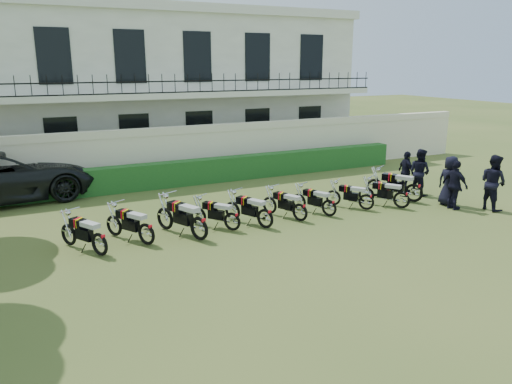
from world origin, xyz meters
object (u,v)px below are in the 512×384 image
(officer_5, at_px, (406,172))
(motorcycle_2, at_px, (199,223))
(motorcycle_6, at_px, (329,204))
(motorcycle_8, at_px, (402,196))
(motorcycle_1, at_px, (146,229))
(motorcycle_9, at_px, (414,188))
(motorcycle_4, at_px, (265,214))
(officer_1, at_px, (493,182))
(officer_2, at_px, (455,185))
(officer_4, at_px, (420,172))
(motorcycle_3, at_px, (232,217))
(motorcycle_7, at_px, (367,198))
(motorcycle_5, at_px, (300,208))
(motorcycle_0, at_px, (99,239))
(officer_3, at_px, (450,181))

(officer_5, bearing_deg, motorcycle_2, 110.85)
(motorcycle_6, height_order, motorcycle_8, motorcycle_8)
(motorcycle_1, relative_size, motorcycle_9, 0.92)
(motorcycle_1, distance_m, motorcycle_4, 3.55)
(motorcycle_8, distance_m, officer_1, 3.05)
(motorcycle_2, bearing_deg, motorcycle_8, -24.15)
(officer_2, xyz_separation_m, officer_4, (0.33, 2.00, 0.04))
(motorcycle_2, distance_m, motorcycle_3, 1.22)
(motorcycle_4, xyz_separation_m, motorcycle_9, (6.07, 0.25, 0.05))
(motorcycle_1, height_order, motorcycle_7, motorcycle_1)
(motorcycle_6, relative_size, officer_1, 0.86)
(officer_2, bearing_deg, motorcycle_2, 81.28)
(officer_2, bearing_deg, motorcycle_5, 75.21)
(motorcycle_3, xyz_separation_m, officer_2, (7.68, -1.20, 0.40))
(motorcycle_1, relative_size, motorcycle_2, 0.86)
(motorcycle_5, distance_m, motorcycle_8, 3.86)
(motorcycle_0, height_order, motorcycle_9, motorcycle_9)
(motorcycle_4, relative_size, officer_2, 1.04)
(motorcycle_3, distance_m, officer_3, 7.96)
(motorcycle_2, xyz_separation_m, motorcycle_8, (7.27, -0.04, -0.08))
(officer_3, distance_m, officer_4, 1.55)
(motorcycle_8, bearing_deg, motorcycle_1, 145.76)
(motorcycle_0, distance_m, officer_1, 12.73)
(motorcycle_4, relative_size, motorcycle_8, 1.09)
(officer_2, bearing_deg, motorcycle_0, 82.33)
(motorcycle_1, distance_m, motorcycle_5, 4.84)
(motorcycle_4, xyz_separation_m, motorcycle_8, (5.14, -0.16, -0.02))
(motorcycle_1, height_order, motorcycle_6, motorcycle_1)
(motorcycle_2, xyz_separation_m, motorcycle_9, (8.20, 0.38, -0.01))
(motorcycle_7, bearing_deg, motorcycle_0, 146.53)
(motorcycle_2, relative_size, motorcycle_6, 1.23)
(motorcycle_7, relative_size, officer_1, 0.76)
(motorcycle_5, relative_size, officer_3, 0.97)
(motorcycle_0, bearing_deg, officer_5, -20.34)
(motorcycle_1, xyz_separation_m, motorcycle_8, (8.68, -0.33, -0.02))
(motorcycle_2, relative_size, motorcycle_7, 1.38)
(motorcycle_8, height_order, officer_5, officer_5)
(motorcycle_1, bearing_deg, motorcycle_9, -29.05)
(motorcycle_9, bearing_deg, motorcycle_3, 150.01)
(motorcycle_2, bearing_deg, motorcycle_6, -20.21)
(motorcycle_0, distance_m, motorcycle_9, 10.89)
(motorcycle_9, bearing_deg, motorcycle_8, 174.02)
(officer_3, bearing_deg, motorcycle_9, 33.66)
(motorcycle_0, height_order, officer_2, officer_2)
(motorcycle_7, relative_size, officer_2, 0.86)
(motorcycle_3, relative_size, officer_1, 0.78)
(officer_2, relative_size, officer_3, 0.97)
(motorcycle_1, bearing_deg, motorcycle_7, -29.14)
(officer_1, bearing_deg, motorcycle_5, 77.95)
(officer_2, bearing_deg, motorcycle_3, 77.83)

